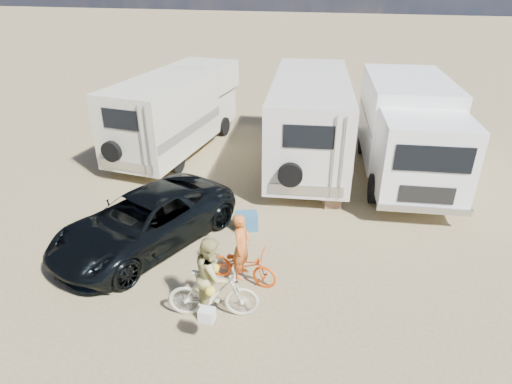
% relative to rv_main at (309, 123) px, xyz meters
% --- Properties ---
extents(ground, '(140.00, 140.00, 0.00)m').
position_rel_rv_main_xyz_m(ground, '(-0.26, -7.14, -1.53)').
color(ground, '#9E8A5E').
rests_on(ground, ground).
extents(rv_main, '(3.28, 7.32, 3.06)m').
position_rel_rv_main_xyz_m(rv_main, '(0.00, 0.00, 0.00)').
color(rv_main, silver).
rests_on(rv_main, ground).
extents(rv_left, '(2.99, 7.03, 2.89)m').
position_rel_rv_main_xyz_m(rv_left, '(-5.08, 0.28, -0.09)').
color(rv_left, white).
rests_on(rv_left, ground).
extents(box_truck, '(3.22, 6.86, 3.13)m').
position_rel_rv_main_xyz_m(box_truck, '(3.26, -0.37, 0.03)').
color(box_truck, white).
rests_on(box_truck, ground).
extents(dark_suv, '(4.07, 5.40, 1.36)m').
position_rel_rv_main_xyz_m(dark_suv, '(-3.33, -6.14, -0.85)').
color(dark_suv, black).
rests_on(dark_suv, ground).
extents(bike_man, '(1.73, 0.83, 0.87)m').
position_rel_rv_main_xyz_m(bike_man, '(-0.56, -7.01, -1.10)').
color(bike_man, '#E44609').
rests_on(bike_man, ground).
extents(bike_woman, '(1.91, 0.89, 1.11)m').
position_rel_rv_main_xyz_m(bike_woman, '(-0.83, -8.19, -0.98)').
color(bike_woman, beige).
rests_on(bike_woman, ground).
extents(rider_man, '(0.45, 0.61, 1.54)m').
position_rel_rv_main_xyz_m(rider_man, '(-0.56, -7.01, -0.76)').
color(rider_man, '#D26526').
rests_on(rider_man, ground).
extents(rider_woman, '(0.79, 0.93, 1.69)m').
position_rel_rv_main_xyz_m(rider_woman, '(-0.83, -8.19, -0.69)').
color(rider_woman, tan).
rests_on(rider_woman, ground).
extents(bike_parked, '(1.74, 0.73, 0.89)m').
position_rel_rv_main_xyz_m(bike_parked, '(3.74, -2.14, -1.09)').
color(bike_parked, '#262826').
rests_on(bike_parked, ground).
extents(cooler, '(0.70, 0.60, 0.47)m').
position_rel_rv_main_xyz_m(cooler, '(-1.02, -4.83, -1.30)').
color(cooler, '#2C648A').
rests_on(cooler, ground).
extents(crate, '(0.65, 0.65, 0.40)m').
position_rel_rv_main_xyz_m(crate, '(1.10, -2.97, -1.33)').
color(crate, brown).
rests_on(crate, ground).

